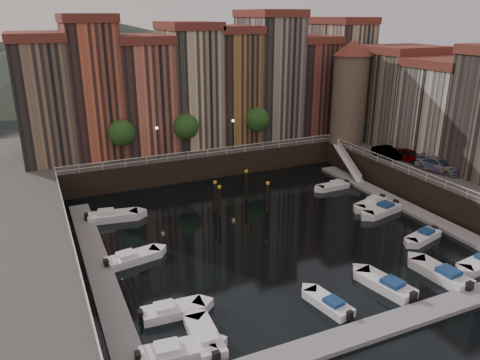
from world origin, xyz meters
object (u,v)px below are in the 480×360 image
boat_left_1 (171,311)px  car_a (409,156)px  corner_tower (350,91)px  boat_left_0 (176,352)px  boat_left_2 (132,258)px  car_b (387,153)px  gangway (348,161)px  car_c (438,166)px  mooring_pilings (237,196)px

boat_left_1 → car_a: car_a is taller
corner_tower → boat_left_0: 45.02m
boat_left_2 → car_b: car_b is taller
gangway → car_b: (2.96, -3.79, 1.77)m
gangway → boat_left_1: gangway is taller
car_c → car_b: bearing=89.4°
mooring_pilings → boat_left_1: 19.25m
boat_left_2 → car_b: size_ratio=1.18×
mooring_pilings → car_a: size_ratio=1.26×
boat_left_0 → boat_left_1: (0.98, 4.24, -0.02)m
car_a → boat_left_0: bearing=-158.5°
gangway → mooring_pilings: size_ratio=1.55×
boat_left_2 → car_b: bearing=2.0°
corner_tower → car_c: 16.38m
mooring_pilings → gangway: bearing=14.5°
gangway → boat_left_0: 38.88m
boat_left_2 → car_c: size_ratio=0.94×
boat_left_0 → boat_left_2: size_ratio=1.02×
boat_left_1 → car_a: (33.90, 13.68, 3.37)m
corner_tower → boat_left_1: (-32.48, -24.24, -9.84)m
corner_tower → gangway: bearing=-122.8°
corner_tower → boat_left_1: size_ratio=2.98×
gangway → boat_left_0: size_ratio=1.67×
gangway → car_a: 7.66m
gangway → boat_left_2: size_ratio=1.70×
boat_left_1 → car_b: car_b is taller
corner_tower → car_b: corner_tower is taller
car_a → gangway: bearing=119.7°
corner_tower → mooring_pilings: bearing=-156.2°
boat_left_0 → boat_left_2: (0.06, 12.87, -0.01)m
corner_tower → mooring_pilings: (-20.66, -9.11, -8.54)m
mooring_pilings → car_a: car_a is taller
boat_left_2 → car_c: (34.95, 0.64, 3.39)m
mooring_pilings → car_b: bearing=2.3°
car_b → boat_left_2: bearing=-173.1°
corner_tower → gangway: corner_tower is taller
boat_left_0 → car_c: (35.01, 13.51, 3.38)m
boat_left_2 → car_c: 35.12m
mooring_pilings → boat_left_1: size_ratio=1.16×
mooring_pilings → boat_left_0: size_ratio=1.07×
car_b → car_c: bearing=-82.9°
corner_tower → car_c: (1.55, -14.98, -6.44)m
mooring_pilings → boat_left_2: mooring_pilings is taller
boat_left_2 → gangway: bearing=9.7°
car_a → car_c: bearing=-94.0°
car_a → boat_left_2: bearing=-177.5°
boat_left_0 → mooring_pilings: bearing=62.3°
gangway → car_a: car_a is taller
corner_tower → gangway: 9.86m
corner_tower → boat_left_1: corner_tower is taller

